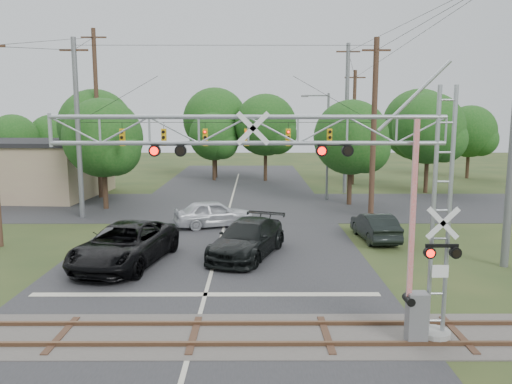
{
  "coord_description": "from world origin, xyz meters",
  "views": [
    {
      "loc": [
        1.83,
        -12.25,
        6.57
      ],
      "look_at": [
        1.89,
        7.5,
        3.58
      ],
      "focal_mm": 35.0,
      "sensor_mm": 36.0,
      "label": 1
    }
  ],
  "objects_px": {
    "traffic_signal_span": "(240,131)",
    "car_dark": "(248,239)",
    "streetlight": "(326,141)",
    "sedan_silver": "(214,213)",
    "crossing_gantry": "(324,186)",
    "pickup_black": "(125,245)"
  },
  "relations": [
    {
      "from": "traffic_signal_span",
      "to": "car_dark",
      "type": "height_order",
      "value": "traffic_signal_span"
    },
    {
      "from": "streetlight",
      "to": "car_dark",
      "type": "bearing_deg",
      "value": -109.84
    },
    {
      "from": "traffic_signal_span",
      "to": "streetlight",
      "type": "distance_m",
      "value": 9.83
    },
    {
      "from": "traffic_signal_span",
      "to": "sedan_silver",
      "type": "height_order",
      "value": "traffic_signal_span"
    },
    {
      "from": "crossing_gantry",
      "to": "traffic_signal_span",
      "type": "height_order",
      "value": "traffic_signal_span"
    },
    {
      "from": "sedan_silver",
      "to": "traffic_signal_span",
      "type": "bearing_deg",
      "value": -46.48
    },
    {
      "from": "car_dark",
      "to": "streetlight",
      "type": "relative_size",
      "value": 0.7
    },
    {
      "from": "traffic_signal_span",
      "to": "streetlight",
      "type": "height_order",
      "value": "traffic_signal_span"
    },
    {
      "from": "crossing_gantry",
      "to": "sedan_silver",
      "type": "relative_size",
      "value": 2.41
    },
    {
      "from": "crossing_gantry",
      "to": "car_dark",
      "type": "relative_size",
      "value": 1.97
    },
    {
      "from": "crossing_gantry",
      "to": "sedan_silver",
      "type": "xyz_separation_m",
      "value": [
        -4.4,
        15.57,
        -3.81
      ]
    },
    {
      "from": "pickup_black",
      "to": "car_dark",
      "type": "distance_m",
      "value": 5.61
    },
    {
      "from": "crossing_gantry",
      "to": "pickup_black",
      "type": "relative_size",
      "value": 1.74
    },
    {
      "from": "crossing_gantry",
      "to": "traffic_signal_span",
      "type": "relative_size",
      "value": 0.6
    },
    {
      "from": "car_dark",
      "to": "sedan_silver",
      "type": "relative_size",
      "value": 1.22
    },
    {
      "from": "pickup_black",
      "to": "crossing_gantry",
      "type": "bearing_deg",
      "value": -34.26
    },
    {
      "from": "sedan_silver",
      "to": "streetlight",
      "type": "bearing_deg",
      "value": -56.8
    },
    {
      "from": "sedan_silver",
      "to": "crossing_gantry",
      "type": "bearing_deg",
      "value": 177.64
    },
    {
      "from": "crossing_gantry",
      "to": "pickup_black",
      "type": "xyz_separation_m",
      "value": [
        -7.74,
        7.76,
        -3.71
      ]
    },
    {
      "from": "crossing_gantry",
      "to": "streetlight",
      "type": "height_order",
      "value": "streetlight"
    },
    {
      "from": "sedan_silver",
      "to": "pickup_black",
      "type": "bearing_deg",
      "value": 138.71
    },
    {
      "from": "traffic_signal_span",
      "to": "pickup_black",
      "type": "height_order",
      "value": "traffic_signal_span"
    }
  ]
}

